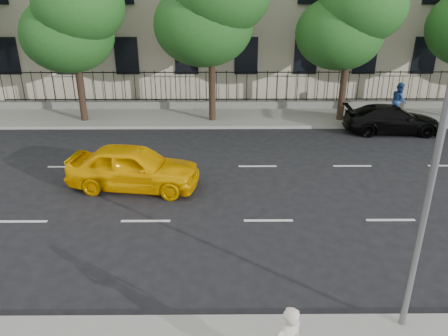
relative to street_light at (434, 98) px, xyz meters
The scene contains 10 objects.
ground 5.99m from the street_light, 144.73° to the left, with size 120.00×120.00×0.00m, color black.
far_sidewalk 16.75m from the street_light, 99.01° to the left, with size 60.00×4.00×0.15m, color gray.
lane_markings 8.67m from the street_light, 110.98° to the left, with size 49.60×4.62×0.01m, color silver, non-canonical shape.
iron_fence 18.21m from the street_light, 98.14° to the left, with size 30.00×0.50×2.20m.
street_light is the anchor object (origin of this frame).
tree_b 18.99m from the street_light, 127.15° to the left, with size 5.53×5.12×8.97m.
tree_d 15.36m from the street_light, 80.48° to the left, with size 5.34×4.94×8.84m.
yellow_taxi 10.86m from the street_light, 136.99° to the left, with size 1.96×4.87×1.66m, color #FFB600.
black_sedan 14.65m from the street_light, 70.49° to the left, with size 1.96×4.81×1.40m, color black.
pedestrian_far 16.77m from the street_light, 69.40° to the left, with size 0.95×0.74×1.96m, color #24468C.
Camera 1 is at (-1.54, -9.85, 7.22)m, focal length 35.00 mm.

